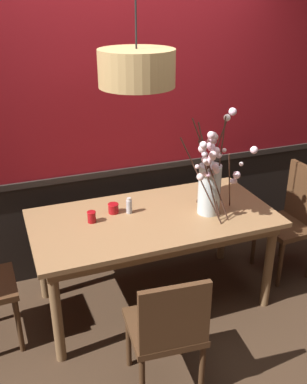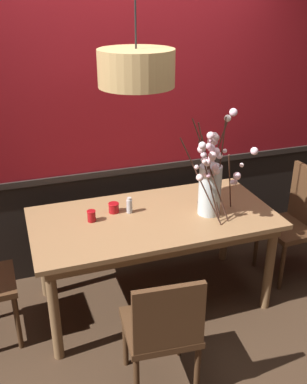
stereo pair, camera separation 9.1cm
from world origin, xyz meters
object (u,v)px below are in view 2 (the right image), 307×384
at_px(dining_table, 154,226).
at_px(condiment_bottle, 129,205).
at_px(chair_near_side_left, 163,328).
at_px(vase_with_blossoms, 211,183).
at_px(candle_holder_nearer_edge, 92,216).
at_px(chair_head_east_end, 296,218).
at_px(candle_holder_nearer_center, 114,208).
at_px(pendant_lamp, 136,68).
at_px(chair_far_side_left, 98,202).

distance_m(dining_table, condiment_bottle, 0.24).
distance_m(chair_near_side_left, vase_with_blossoms, 1.11).
height_order(dining_table, chair_near_side_left, chair_near_side_left).
height_order(dining_table, candle_holder_nearer_edge, candle_holder_nearer_edge).
distance_m(chair_head_east_end, candle_holder_nearer_center, 1.57).
distance_m(candle_holder_nearer_center, condiment_bottle, 0.12).
bearing_deg(vase_with_blossoms, candle_holder_nearer_center, 158.43).
xyz_separation_m(dining_table, vase_with_blossoms, (0.40, -0.11, 0.34)).
xyz_separation_m(dining_table, pendant_lamp, (-0.13, -0.04, 1.16)).
xyz_separation_m(chair_near_side_left, candle_holder_nearer_center, (-0.03, 1.00, 0.31)).
bearing_deg(chair_head_east_end, condiment_bottle, 175.17).
bearing_deg(chair_far_side_left, dining_table, -73.23).
bearing_deg(candle_holder_nearer_center, vase_with_blossoms, -21.57).
distance_m(dining_table, chair_near_side_left, 0.90).
relative_size(dining_table, chair_head_east_end, 1.86).
distance_m(vase_with_blossoms, condiment_bottle, 0.63).
distance_m(chair_head_east_end, chair_far_side_left, 1.74).
relative_size(chair_far_side_left, candle_holder_nearer_edge, 11.29).
xyz_separation_m(chair_far_side_left, vase_with_blossoms, (0.66, -0.94, 0.49)).
bearing_deg(chair_head_east_end, chair_far_side_left, 151.12).
relative_size(chair_near_side_left, vase_with_blossoms, 1.11).
distance_m(dining_table, pendant_lamp, 1.17).
distance_m(chair_head_east_end, pendant_lamp, 1.92).
xyz_separation_m(chair_near_side_left, condiment_bottle, (0.08, 0.96, 0.33)).
bearing_deg(candle_holder_nearer_edge, chair_far_side_left, 75.59).
distance_m(chair_near_side_left, candle_holder_nearer_edge, 1.00).
bearing_deg(candle_holder_nearer_center, chair_near_side_left, -88.28).
relative_size(vase_with_blossoms, condiment_bottle, 6.43).
height_order(dining_table, candle_holder_nearer_center, candle_holder_nearer_center).
xyz_separation_m(dining_table, chair_head_east_end, (1.27, -0.01, -0.15)).
height_order(candle_holder_nearer_edge, condiment_bottle, condiment_bottle).
xyz_separation_m(dining_table, chair_near_side_left, (-0.23, -0.85, -0.19)).
xyz_separation_m(condiment_bottle, pendant_lamp, (0.02, -0.15, 1.02)).
bearing_deg(pendant_lamp, chair_head_east_end, 1.30).
distance_m(candle_holder_nearer_edge, condiment_bottle, 0.30).
xyz_separation_m(chair_head_east_end, pendant_lamp, (-1.40, -0.03, 1.31)).
bearing_deg(chair_near_side_left, vase_with_blossoms, 49.33).
height_order(chair_head_east_end, candle_holder_nearer_edge, chair_head_east_end).
distance_m(chair_near_side_left, chair_far_side_left, 1.68).
bearing_deg(candle_holder_nearer_center, condiment_bottle, -20.50).
height_order(vase_with_blossoms, condiment_bottle, vase_with_blossoms).
bearing_deg(candle_holder_nearer_edge, chair_head_east_end, -2.58).
height_order(dining_table, condiment_bottle, condiment_bottle).
bearing_deg(pendant_lamp, chair_near_side_left, -97.45).
bearing_deg(chair_far_side_left, pendant_lamp, -81.82).
relative_size(chair_far_side_left, pendant_lamp, 1.03).
xyz_separation_m(chair_head_east_end, condiment_bottle, (-1.43, 0.12, 0.29)).
height_order(candle_holder_nearer_center, condiment_bottle, condiment_bottle).
relative_size(chair_near_side_left, chair_far_side_left, 0.92).
distance_m(dining_table, candle_holder_nearer_edge, 0.47).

